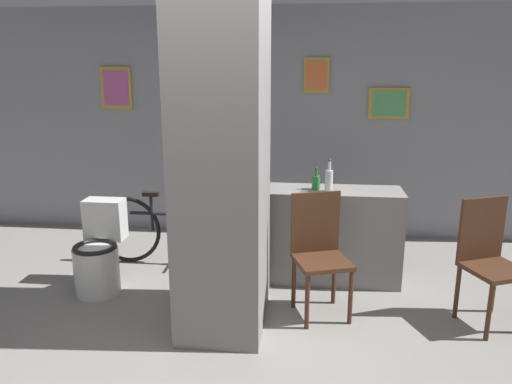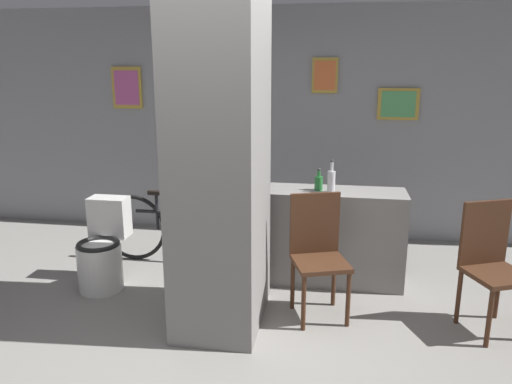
{
  "view_description": "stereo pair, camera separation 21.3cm",
  "coord_description": "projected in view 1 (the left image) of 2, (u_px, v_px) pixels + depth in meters",
  "views": [
    {
      "loc": [
        0.64,
        -3.09,
        1.99
      ],
      "look_at": [
        0.21,
        0.88,
        0.95
      ],
      "focal_mm": 35.0,
      "sensor_mm": 36.0,
      "label": 1
    },
    {
      "loc": [
        0.85,
        -3.06,
        1.99
      ],
      "look_at": [
        0.21,
        0.88,
        0.95
      ],
      "focal_mm": 35.0,
      "sensor_mm": 36.0,
      "label": 2
    }
  ],
  "objects": [
    {
      "name": "chair_near_pillar",
      "position": [
        319.0,
        249.0,
        3.99
      ],
      "size": [
        0.52,
        0.52,
        0.99
      ],
      "rotation": [
        0.0,
        0.0,
        0.33
      ],
      "color": "#422616",
      "rests_on": "ground_plane"
    },
    {
      "name": "bottle_short",
      "position": [
        316.0,
        181.0,
        4.5
      ],
      "size": [
        0.07,
        0.07,
        0.2
      ],
      "color": "#267233",
      "rests_on": "counter_shelf"
    },
    {
      "name": "ground_plane",
      "position": [
        213.0,
        351.0,
        3.54
      ],
      "size": [
        14.0,
        14.0,
        0.0
      ],
      "primitive_type": "plane",
      "color": "gray"
    },
    {
      "name": "wall_back",
      "position": [
        254.0,
        124.0,
        5.74
      ],
      "size": [
        8.0,
        0.09,
        2.6
      ],
      "color": "gray",
      "rests_on": "ground_plane"
    },
    {
      "name": "chair_by_doorway",
      "position": [
        489.0,
        257.0,
        3.84
      ],
      "size": [
        0.53,
        0.53,
        0.99
      ],
      "rotation": [
        0.0,
        0.0,
        0.4
      ],
      "color": "#422616",
      "rests_on": "ground_plane"
    },
    {
      "name": "toilet",
      "position": [
        99.0,
        255.0,
        4.43
      ],
      "size": [
        0.39,
        0.55,
        0.79
      ],
      "color": "silver",
      "rests_on": "ground_plane"
    },
    {
      "name": "pillar_center",
      "position": [
        223.0,
        159.0,
        3.67
      ],
      "size": [
        0.65,
        0.95,
        2.6
      ],
      "color": "gray",
      "rests_on": "ground_plane"
    },
    {
      "name": "bottle_tall",
      "position": [
        329.0,
        179.0,
        4.42
      ],
      "size": [
        0.07,
        0.07,
        0.3
      ],
      "color": "silver",
      "rests_on": "counter_shelf"
    },
    {
      "name": "counter_shelf",
      "position": [
        324.0,
        235.0,
        4.63
      ],
      "size": [
        1.38,
        0.44,
        0.87
      ],
      "color": "gray",
      "rests_on": "ground_plane"
    },
    {
      "name": "bicycle",
      "position": [
        178.0,
        230.0,
        4.99
      ],
      "size": [
        1.75,
        0.42,
        0.75
      ],
      "color": "black",
      "rests_on": "ground_plane"
    }
  ]
}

